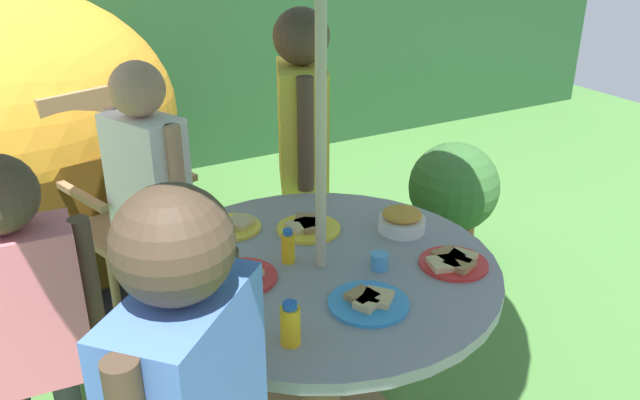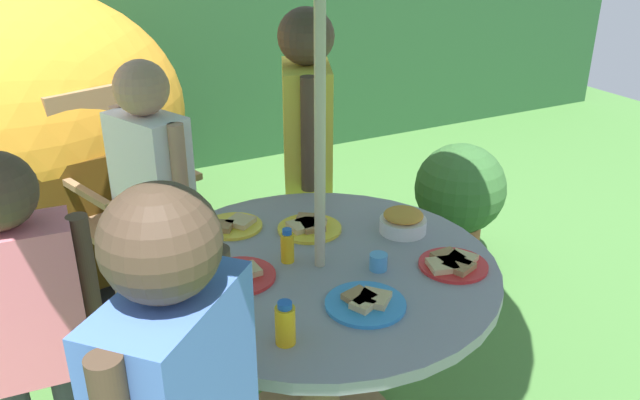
{
  "view_description": "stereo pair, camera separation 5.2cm",
  "coord_description": "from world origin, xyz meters",
  "px_view_note": "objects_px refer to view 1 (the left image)",
  "views": [
    {
      "loc": [
        -0.92,
        -1.68,
        1.83
      ],
      "look_at": [
        0.05,
        0.11,
        0.91
      ],
      "focal_mm": 36.59,
      "sensor_mm": 36.0,
      "label": 1
    },
    {
      "loc": [
        -0.87,
        -1.7,
        1.83
      ],
      "look_at": [
        0.05,
        0.11,
        0.91
      ],
      "focal_mm": 36.59,
      "sensor_mm": 36.0,
      "label": 2
    }
  ],
  "objects_px": {
    "child_in_pink_shirt": "(22,308)",
    "juice_bottle_mid_left": "(225,296)",
    "plate_center_back": "(231,226)",
    "plate_near_right": "(453,262)",
    "juice_bottle_mid_right": "(290,324)",
    "juice_bottle_near_left": "(181,296)",
    "wooden_chair": "(115,192)",
    "cup_near": "(379,261)",
    "potted_plant": "(453,194)",
    "plate_center_front": "(308,227)",
    "garden_table": "(321,308)",
    "juice_bottle_far_right": "(288,247)",
    "child_in_yellow_shirt": "(302,126)",
    "child_in_white_shirt": "(147,175)",
    "snack_bowl": "(402,220)",
    "plate_front_edge": "(240,276)",
    "plate_far_left": "(369,302)"
  },
  "relations": [
    {
      "from": "child_in_pink_shirt",
      "to": "juice_bottle_mid_left",
      "type": "relative_size",
      "value": 11.66
    },
    {
      "from": "plate_center_back",
      "to": "juice_bottle_mid_left",
      "type": "bearing_deg",
      "value": -113.43
    },
    {
      "from": "plate_near_right",
      "to": "juice_bottle_mid_left",
      "type": "distance_m",
      "value": 0.78
    },
    {
      "from": "juice_bottle_mid_right",
      "to": "juice_bottle_near_left",
      "type": "bearing_deg",
      "value": 125.6
    },
    {
      "from": "wooden_chair",
      "to": "child_in_pink_shirt",
      "type": "distance_m",
      "value": 1.33
    },
    {
      "from": "plate_center_back",
      "to": "cup_near",
      "type": "xyz_separation_m",
      "value": [
        0.33,
        -0.51,
        0.02
      ]
    },
    {
      "from": "potted_plant",
      "to": "plate_center_front",
      "type": "relative_size",
      "value": 2.85
    },
    {
      "from": "wooden_chair",
      "to": "plate_near_right",
      "type": "height_order",
      "value": "wooden_chair"
    },
    {
      "from": "potted_plant",
      "to": "garden_table",
      "type": "bearing_deg",
      "value": -147.17
    },
    {
      "from": "juice_bottle_far_right",
      "to": "cup_near",
      "type": "xyz_separation_m",
      "value": [
        0.25,
        -0.19,
        -0.03
      ]
    },
    {
      "from": "juice_bottle_mid_left",
      "to": "juice_bottle_mid_right",
      "type": "bearing_deg",
      "value": -67.44
    },
    {
      "from": "child_in_pink_shirt",
      "to": "juice_bottle_mid_right",
      "type": "distance_m",
      "value": 0.75
    },
    {
      "from": "plate_center_front",
      "to": "juice_bottle_far_right",
      "type": "relative_size",
      "value": 1.96
    },
    {
      "from": "wooden_chair",
      "to": "plate_center_front",
      "type": "distance_m",
      "value": 1.16
    },
    {
      "from": "child_in_yellow_shirt",
      "to": "wooden_chair",
      "type": "bearing_deg",
      "value": -97.66
    },
    {
      "from": "plate_center_back",
      "to": "garden_table",
      "type": "bearing_deg",
      "value": -67.17
    },
    {
      "from": "child_in_white_shirt",
      "to": "juice_bottle_far_right",
      "type": "height_order",
      "value": "child_in_white_shirt"
    },
    {
      "from": "potted_plant",
      "to": "juice_bottle_mid_right",
      "type": "xyz_separation_m",
      "value": [
        -1.55,
        -1.16,
        0.39
      ]
    },
    {
      "from": "juice_bottle_near_left",
      "to": "juice_bottle_mid_right",
      "type": "xyz_separation_m",
      "value": [
        0.22,
        -0.3,
        0.01
      ]
    },
    {
      "from": "plate_center_front",
      "to": "plate_center_back",
      "type": "xyz_separation_m",
      "value": [
        -0.25,
        0.14,
        -0.0
      ]
    },
    {
      "from": "potted_plant",
      "to": "juice_bottle_mid_left",
      "type": "relative_size",
      "value": 6.33
    },
    {
      "from": "wooden_chair",
      "to": "snack_bowl",
      "type": "bearing_deg",
      "value": -74.32
    },
    {
      "from": "wooden_chair",
      "to": "plate_front_edge",
      "type": "relative_size",
      "value": 4.37
    },
    {
      "from": "wooden_chair",
      "to": "juice_bottle_far_right",
      "type": "relative_size",
      "value": 8.67
    },
    {
      "from": "child_in_pink_shirt",
      "to": "plate_center_back",
      "type": "xyz_separation_m",
      "value": [
        0.75,
        0.33,
        -0.07
      ]
    },
    {
      "from": "child_in_pink_shirt",
      "to": "juice_bottle_far_right",
      "type": "distance_m",
      "value": 0.83
    },
    {
      "from": "plate_far_left",
      "to": "plate_center_back",
      "type": "height_order",
      "value": "same"
    },
    {
      "from": "juice_bottle_near_left",
      "to": "plate_center_back",
      "type": "bearing_deg",
      "value": 52.74
    },
    {
      "from": "cup_near",
      "to": "child_in_white_shirt",
      "type": "bearing_deg",
      "value": 118.79
    },
    {
      "from": "plate_near_right",
      "to": "juice_bottle_mid_left",
      "type": "relative_size",
      "value": 2.15
    },
    {
      "from": "child_in_white_shirt",
      "to": "juice_bottle_mid_left",
      "type": "height_order",
      "value": "child_in_white_shirt"
    },
    {
      "from": "plate_front_edge",
      "to": "plate_center_back",
      "type": "distance_m",
      "value": 0.37
    },
    {
      "from": "plate_center_front",
      "to": "plate_center_back",
      "type": "bearing_deg",
      "value": 149.98
    },
    {
      "from": "juice_bottle_mid_right",
      "to": "cup_near",
      "type": "xyz_separation_m",
      "value": [
        0.44,
        0.22,
        -0.03
      ]
    },
    {
      "from": "plate_near_right",
      "to": "juice_bottle_near_left",
      "type": "relative_size",
      "value": 2.12
    },
    {
      "from": "potted_plant",
      "to": "child_in_yellow_shirt",
      "type": "relative_size",
      "value": 0.47
    },
    {
      "from": "plate_near_right",
      "to": "juice_bottle_far_right",
      "type": "xyz_separation_m",
      "value": [
        -0.48,
        0.29,
        0.04
      ]
    },
    {
      "from": "plate_center_front",
      "to": "juice_bottle_far_right",
      "type": "distance_m",
      "value": 0.25
    },
    {
      "from": "plate_near_right",
      "to": "juice_bottle_mid_right",
      "type": "distance_m",
      "value": 0.68
    },
    {
      "from": "wooden_chair",
      "to": "cup_near",
      "type": "distance_m",
      "value": 1.52
    },
    {
      "from": "garden_table",
      "to": "snack_bowl",
      "type": "xyz_separation_m",
      "value": [
        0.39,
        0.08,
        0.21
      ]
    },
    {
      "from": "potted_plant",
      "to": "plate_near_right",
      "type": "bearing_deg",
      "value": -130.35
    },
    {
      "from": "child_in_white_shirt",
      "to": "cup_near",
      "type": "relative_size",
      "value": 21.47
    },
    {
      "from": "child_in_yellow_shirt",
      "to": "snack_bowl",
      "type": "height_order",
      "value": "child_in_yellow_shirt"
    },
    {
      "from": "plate_front_edge",
      "to": "plate_center_back",
      "type": "height_order",
      "value": "same"
    },
    {
      "from": "child_in_yellow_shirt",
      "to": "plate_front_edge",
      "type": "distance_m",
      "value": 1.02
    },
    {
      "from": "child_in_white_shirt",
      "to": "child_in_pink_shirt",
      "type": "distance_m",
      "value": 0.94
    },
    {
      "from": "plate_far_left",
      "to": "juice_bottle_far_right",
      "type": "relative_size",
      "value": 2.02
    },
    {
      "from": "juice_bottle_far_right",
      "to": "cup_near",
      "type": "height_order",
      "value": "juice_bottle_far_right"
    },
    {
      "from": "juice_bottle_far_right",
      "to": "garden_table",
      "type": "bearing_deg",
      "value": -39.43
    }
  ]
}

